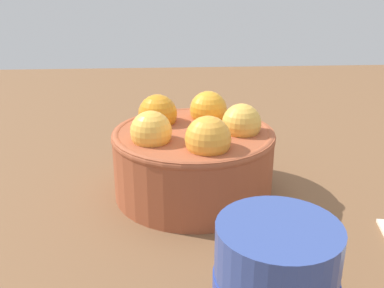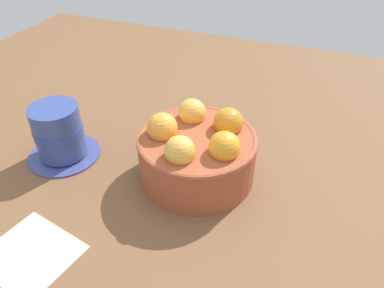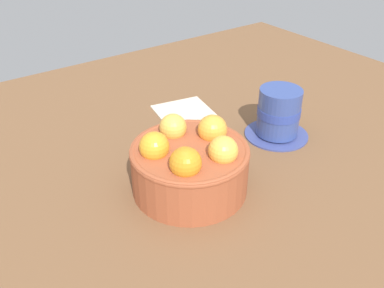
# 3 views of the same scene
# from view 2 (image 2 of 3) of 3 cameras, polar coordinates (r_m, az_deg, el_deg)

# --- Properties ---
(ground_plane) EXTENTS (1.39, 1.14, 0.05)m
(ground_plane) POSITION_cam_2_polar(r_m,az_deg,el_deg) (0.57, 0.75, -6.64)
(ground_plane) COLOR brown
(terracotta_bowl) EXTENTS (0.17, 0.17, 0.10)m
(terracotta_bowl) POSITION_cam_2_polar(r_m,az_deg,el_deg) (0.53, 0.81, -1.15)
(terracotta_bowl) COLOR #9E4C2D
(terracotta_bowl) RESTS_ON ground_plane
(coffee_cup) EXTENTS (0.11, 0.11, 0.09)m
(coffee_cup) POSITION_cam_2_polar(r_m,az_deg,el_deg) (0.60, -20.08, 1.51)
(coffee_cup) COLOR #3B4685
(coffee_cup) RESTS_ON ground_plane
(folded_napkin) EXTENTS (0.12, 0.11, 0.01)m
(folded_napkin) POSITION_cam_2_polar(r_m,az_deg,el_deg) (0.49, -23.94, -15.40)
(folded_napkin) COLOR beige
(folded_napkin) RESTS_ON ground_plane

